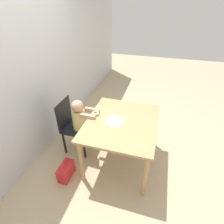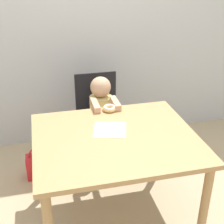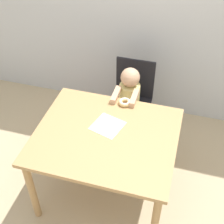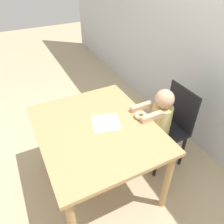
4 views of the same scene
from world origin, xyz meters
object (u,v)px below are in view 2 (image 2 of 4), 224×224
child_figure (101,122)px  donut (110,108)px  chair (99,120)px  handbag (42,165)px

child_figure → donut: (0.02, -0.26, 0.26)m
chair → donut: bearing=-87.2°
child_figure → donut: size_ratio=8.13×
donut → handbag: (-0.60, 0.26, -0.65)m
chair → handbag: (-0.58, -0.13, -0.34)m
chair → child_figure: bearing=-90.0°
donut → handbag: donut is taller
child_figure → handbag: size_ratio=2.81×
chair → handbag: chair is taller
donut → child_figure: bearing=94.1°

